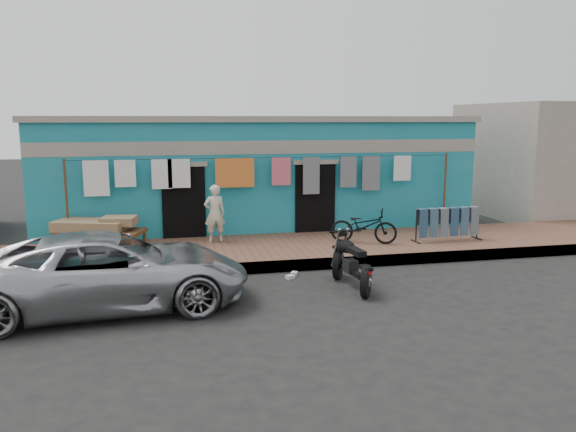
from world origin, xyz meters
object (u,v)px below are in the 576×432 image
Objects in this scene: car at (110,270)px; jeans_rack at (447,224)px; bicycle at (364,222)px; seated_person at (215,213)px; charpoy at (101,233)px; motorcycle at (352,261)px.

jeans_rack is (7.92, 2.76, -0.01)m from car.
bicycle is at bearing -67.49° from car.
seated_person reaches higher than bicycle.
car reaches higher than bicycle.
jeans_rack is at bearing -75.41° from car.
car is at bearing 54.38° from seated_person.
car is 3.87m from charpoy.
bicycle is at bearing 174.90° from jeans_rack.
car is 3.04× the size of bicycle.
motorcycle is 0.72× the size of charpoy.
seated_person is at bearing 0.99° from charpoy.
motorcycle is 6.21m from charpoy.
bicycle is (3.58, -0.93, -0.20)m from seated_person.
jeans_rack is (5.74, -1.12, -0.29)m from seated_person.
car is 3.41× the size of seated_person.
bicycle reaches higher than jeans_rack.
car is 6.47m from bicycle.
jeans_rack reaches higher than charpoy.
car is at bearing 142.61° from bicycle.
seated_person is 0.85× the size of motorcycle.
motorcycle is 4.23m from jeans_rack.
charpoy is at bearing 138.94° from motorcycle.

